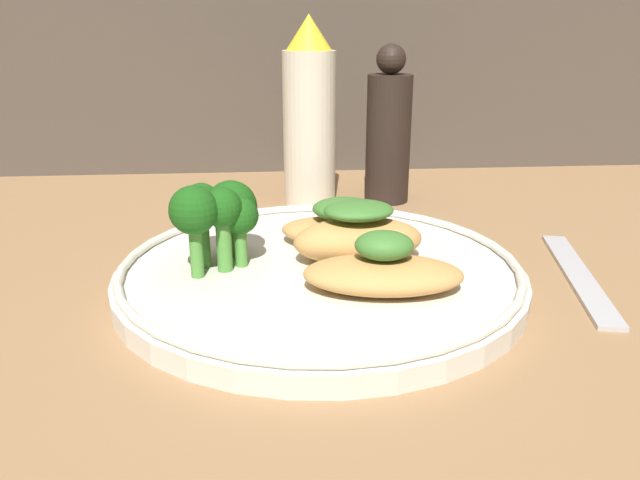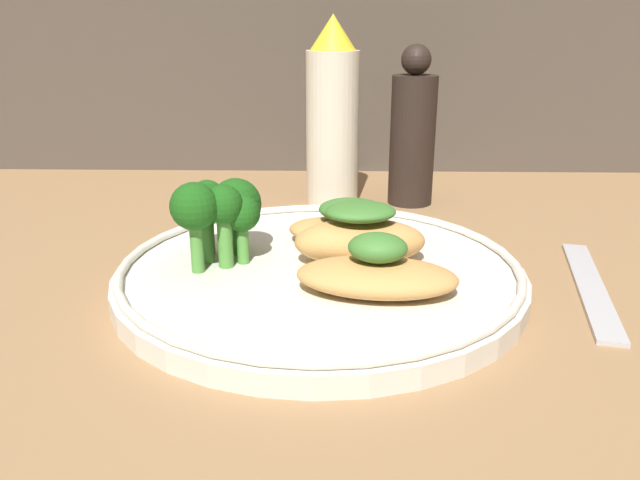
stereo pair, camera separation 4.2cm
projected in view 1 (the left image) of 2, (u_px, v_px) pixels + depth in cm
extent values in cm
cube|color=#936D47|center=(320.00, 292.00, 43.61)|extent=(180.00, 180.00, 1.00)
cylinder|color=silver|center=(320.00, 277.00, 43.21)|extent=(27.95, 27.95, 1.40)
torus|color=silver|center=(320.00, 263.00, 42.88)|extent=(27.35, 27.35, 0.60)
ellipsoid|color=tan|center=(383.00, 275.00, 38.99)|extent=(10.61, 6.37, 2.12)
ellipsoid|color=#3D752D|center=(384.00, 245.00, 38.34)|extent=(3.97, 3.33, 1.78)
ellipsoid|color=tan|center=(358.00, 240.00, 43.57)|extent=(9.45, 5.34, 3.13)
ellipsoid|color=#3D752D|center=(359.00, 210.00, 42.85)|extent=(5.15, 4.25, 1.23)
ellipsoid|color=tan|center=(346.00, 233.00, 46.85)|extent=(10.95, 7.67, 2.04)
ellipsoid|color=#3D752D|center=(346.00, 209.00, 46.25)|extent=(6.10, 5.40, 1.60)
cylinder|color=#4C8E38|center=(241.00, 247.00, 42.80)|extent=(0.84, 0.84, 2.75)
sphere|color=#195114|center=(240.00, 215.00, 42.04)|extent=(2.59, 2.59, 2.59)
cylinder|color=#4C8E38|center=(233.00, 241.00, 44.46)|extent=(0.79, 0.79, 2.49)
sphere|color=#195114|center=(231.00, 206.00, 43.61)|extent=(3.68, 3.68, 3.68)
cylinder|color=#4C8E38|center=(204.00, 235.00, 44.23)|extent=(0.72, 0.72, 3.38)
sphere|color=#195114|center=(201.00, 200.00, 43.38)|extent=(2.47, 2.47, 2.47)
cylinder|color=#4C8E38|center=(203.00, 244.00, 42.67)|extent=(1.00, 1.00, 3.18)
sphere|color=#195114|center=(200.00, 208.00, 41.80)|extent=(2.94, 2.94, 2.94)
cylinder|color=#4C8E38|center=(196.00, 252.00, 40.85)|extent=(0.87, 0.87, 3.49)
sphere|color=#195114|center=(193.00, 210.00, 39.89)|extent=(3.19, 3.19, 3.19)
cylinder|color=#4C8E38|center=(224.00, 246.00, 41.82)|extent=(1.03, 1.03, 3.56)
sphere|color=#195114|center=(222.00, 207.00, 40.92)|extent=(2.65, 2.65, 2.65)
cylinder|color=beige|center=(309.00, 129.00, 61.06)|extent=(5.16, 5.16, 14.82)
cone|color=yellow|center=(309.00, 32.00, 58.05)|extent=(4.38, 4.38, 3.26)
cylinder|color=black|center=(388.00, 139.00, 62.04)|extent=(4.42, 4.42, 12.57)
sphere|color=black|center=(391.00, 59.00, 59.47)|extent=(2.87, 2.87, 2.87)
cube|color=#B2B2B7|center=(577.00, 272.00, 45.01)|extent=(5.39, 16.76, 0.60)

